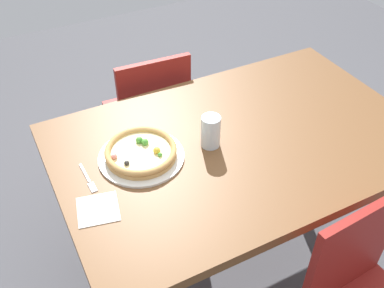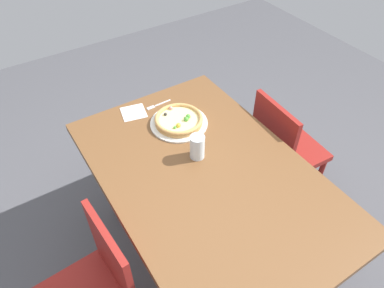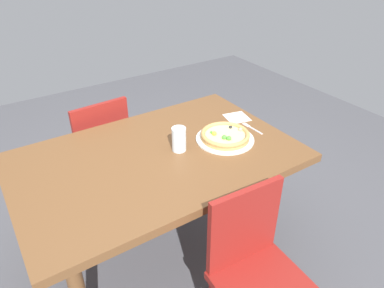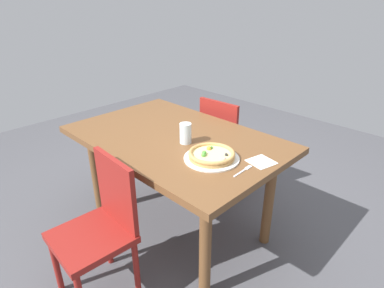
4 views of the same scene
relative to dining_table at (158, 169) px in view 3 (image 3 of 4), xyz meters
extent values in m
plane|color=#4C4C51|center=(0.00, 0.00, -0.68)|extent=(6.00, 6.00, 0.00)
cube|color=brown|center=(0.00, 0.00, 0.07)|extent=(1.49, 0.97, 0.04)
cylinder|color=brown|center=(0.59, -0.33, -0.31)|extent=(0.07, 0.07, 0.72)
cylinder|color=brown|center=(-0.59, 0.33, -0.31)|extent=(0.07, 0.07, 0.72)
cylinder|color=brown|center=(0.59, 0.33, -0.31)|extent=(0.07, 0.07, 0.72)
cylinder|color=maroon|center=(0.30, -0.60, -0.47)|extent=(0.04, 0.04, 0.40)
cube|color=maroon|center=(0.13, -0.58, -0.02)|extent=(0.38, 0.05, 0.42)
cylinder|color=maroon|center=(-0.29, 0.92, -0.47)|extent=(0.04, 0.04, 0.40)
cylinder|color=maroon|center=(0.05, 0.94, -0.47)|extent=(0.04, 0.04, 0.40)
cylinder|color=maroon|center=(-0.27, 0.58, -0.47)|extent=(0.04, 0.04, 0.40)
cylinder|color=maroon|center=(0.07, 0.61, -0.47)|extent=(0.04, 0.04, 0.40)
cube|color=maroon|center=(-0.11, 0.76, -0.25)|extent=(0.43, 0.43, 0.04)
cube|color=maroon|center=(-0.10, 0.58, -0.02)|extent=(0.38, 0.05, 0.42)
cylinder|color=silver|center=(0.40, -0.08, 0.10)|extent=(0.33, 0.33, 0.01)
cylinder|color=tan|center=(0.40, -0.08, 0.11)|extent=(0.27, 0.27, 0.02)
cylinder|color=beige|center=(0.40, -0.08, 0.12)|extent=(0.24, 0.24, 0.01)
torus|color=tan|center=(0.40, -0.08, 0.13)|extent=(0.28, 0.28, 0.02)
sphere|color=#4C9E38|center=(0.39, -0.13, 0.13)|extent=(0.03, 0.03, 0.03)
sphere|color=#4C9E38|center=(0.35, -0.02, 0.13)|extent=(0.02, 0.02, 0.02)
sphere|color=gold|center=(0.35, -0.04, 0.13)|extent=(0.03, 0.03, 0.03)
sphere|color=#262626|center=(0.48, -0.03, 0.13)|extent=(0.02, 0.02, 0.02)
sphere|color=#4C9E38|center=(0.37, -0.11, 0.13)|extent=(0.03, 0.03, 0.03)
sphere|color=#E58C7F|center=(0.51, -0.08, 0.13)|extent=(0.02, 0.02, 0.02)
cube|color=silver|center=(0.62, -0.09, 0.09)|extent=(0.01, 0.11, 0.00)
cube|color=silver|center=(0.62, -0.01, 0.09)|extent=(0.02, 0.05, 0.00)
cylinder|color=silver|center=(0.13, -0.02, 0.16)|extent=(0.08, 0.08, 0.14)
cube|color=white|center=(0.64, 0.10, 0.09)|extent=(0.17, 0.17, 0.00)
camera|label=1|loc=(0.81, 1.15, 1.25)|focal=41.58mm
camera|label=2|loc=(-0.97, 0.70, 1.44)|focal=33.48mm
camera|label=3|loc=(-0.71, -1.44, 1.14)|focal=33.30mm
camera|label=4|loc=(1.51, -1.37, 0.99)|focal=30.08mm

